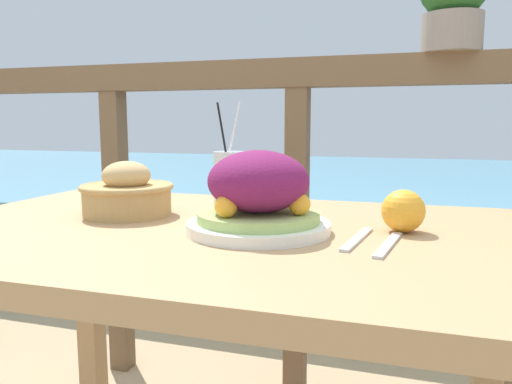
{
  "coord_description": "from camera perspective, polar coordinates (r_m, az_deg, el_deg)",
  "views": [
    {
      "loc": [
        0.35,
        -0.88,
        0.95
      ],
      "look_at": [
        0.05,
        0.08,
        0.8
      ],
      "focal_mm": 35.0,
      "sensor_mm": 36.0,
      "label": 1
    }
  ],
  "objects": [
    {
      "name": "bread_basket",
      "position": [
        1.12,
        -14.52,
        -0.17
      ],
      "size": [
        0.2,
        0.2,
        0.12
      ],
      "color": "tan",
      "rests_on": "patio_table"
    },
    {
      "name": "railing_fence",
      "position": [
        1.63,
        4.72,
        2.13
      ],
      "size": [
        2.8,
        0.08,
        1.14
      ],
      "color": "brown",
      "rests_on": "ground_plane"
    },
    {
      "name": "orange_near_basket",
      "position": [
        0.96,
        16.48,
        -2.09
      ],
      "size": [
        0.08,
        0.08,
        0.08
      ],
      "color": "#F9A328",
      "rests_on": "patio_table"
    },
    {
      "name": "drink_glass",
      "position": [
        1.17,
        -3.08,
        1.42
      ],
      "size": [
        0.07,
        0.07,
        0.25
      ],
      "color": "silver",
      "rests_on": "patio_table"
    },
    {
      "name": "knife",
      "position": [
        0.85,
        14.9,
        -5.82
      ],
      "size": [
        0.04,
        0.18,
        0.0
      ],
      "color": "silver",
      "rests_on": "patio_table"
    },
    {
      "name": "fork",
      "position": [
        0.88,
        11.5,
        -5.27
      ],
      "size": [
        0.04,
        0.18,
        0.0
      ],
      "color": "silver",
      "rests_on": "patio_table"
    },
    {
      "name": "salad_plate",
      "position": [
        0.91,
        0.27,
        -0.57
      ],
      "size": [
        0.27,
        0.27,
        0.15
      ],
      "color": "white",
      "rests_on": "patio_table"
    },
    {
      "name": "sea_backdrop",
      "position": [
        4.16,
        12.22,
        -1.61
      ],
      "size": [
        12.0,
        4.0,
        0.52
      ],
      "color": "#568EA8",
      "rests_on": "ground_plane"
    },
    {
      "name": "patio_table",
      "position": [
        1.0,
        -4.38,
        -9.51
      ],
      "size": [
        1.21,
        0.78,
        0.74
      ],
      "color": "tan",
      "rests_on": "ground_plane"
    }
  ]
}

